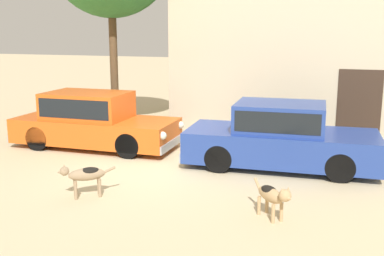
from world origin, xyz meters
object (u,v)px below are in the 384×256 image
Objects in this scene: parked_sedan_nearest at (93,120)px; stray_dog_tan at (273,195)px; stray_dog_spotted at (85,174)px; parked_sedan_second at (281,136)px.

stray_dog_tan is at bearing -33.18° from parked_sedan_nearest.
parked_sedan_nearest is 3.89m from stray_dog_spotted.
parked_sedan_second is at bearing -4.14° from parked_sedan_nearest.
parked_sedan_second reaches higher than stray_dog_tan.
stray_dog_spotted is 3.51m from stray_dog_tan.
stray_dog_tan is (0.31, -3.08, -0.31)m from parked_sedan_second.
parked_sedan_nearest is 4.87× the size of stray_dog_spotted.
parked_sedan_second is 4.89× the size of stray_dog_spotted.
parked_sedan_nearest is 5.74× the size of stray_dog_tan.
stray_dog_spotted is (1.83, -3.42, -0.29)m from parked_sedan_nearest.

